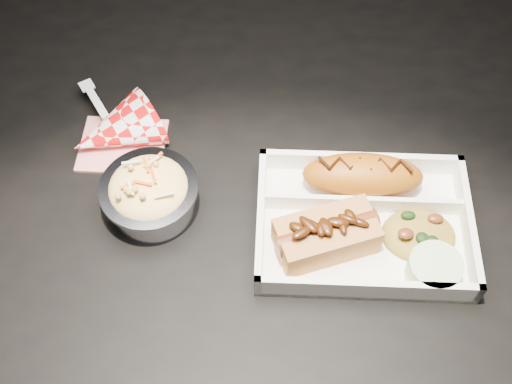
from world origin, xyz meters
TOP-DOWN VIEW (x-y plane):
  - dining_table at (0.00, 0.00)m, footprint 1.20×0.80m
  - food_tray at (0.14, -0.02)m, footprint 0.26×0.19m
  - fried_pastry at (0.14, 0.03)m, footprint 0.15×0.06m
  - hotdog at (0.10, -0.05)m, footprint 0.13×0.09m
  - fried_rice_mound at (0.21, -0.04)m, footprint 0.09×0.07m
  - cupcake_liner at (0.22, -0.09)m, footprint 0.06×0.06m
  - foil_coleslaw_cup at (-0.11, 0.01)m, footprint 0.12×0.12m
  - napkin_fork at (-0.17, 0.11)m, footprint 0.15×0.16m

SIDE VIEW (x-z plane):
  - dining_table at x=0.00m, z-range 0.28..1.03m
  - food_tray at x=0.14m, z-range 0.74..0.78m
  - napkin_fork at x=-0.17m, z-range 0.72..0.82m
  - cupcake_liner at x=0.22m, z-range 0.76..0.79m
  - fried_rice_mound at x=0.21m, z-range 0.76..0.79m
  - foil_coleslaw_cup at x=-0.11m, z-range 0.75..0.82m
  - hotdog at x=0.10m, z-range 0.75..0.81m
  - fried_pastry at x=0.14m, z-range 0.76..0.81m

